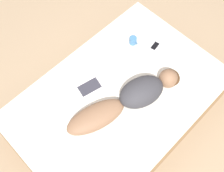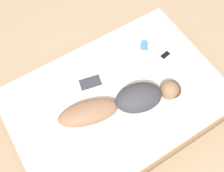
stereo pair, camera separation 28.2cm
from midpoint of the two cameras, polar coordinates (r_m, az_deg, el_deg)
The scene contains 6 objects.
ground_plane at distance 3.34m, azimuth -1.22°, elevation -6.23°, with size 12.00×12.00×0.00m, color #9E8466.
bed at distance 3.08m, azimuth -1.32°, elevation -4.49°, with size 1.59×2.34×0.55m.
person at distance 2.70m, azimuth 1.24°, elevation -2.85°, with size 0.59×1.34×0.24m.
open_magazine at distance 2.94m, azimuth -8.68°, elevation 1.03°, with size 0.50×0.43×0.01m.
coffee_mug at distance 3.13m, azimuth 2.03°, elevation 9.66°, with size 0.12×0.09×0.10m.
cell_phone at distance 3.16m, azimuth 6.83°, elevation 8.41°, with size 0.09×0.15×0.01m.
Camera 1 is at (0.78, -0.87, 3.13)m, focal length 42.00 mm.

